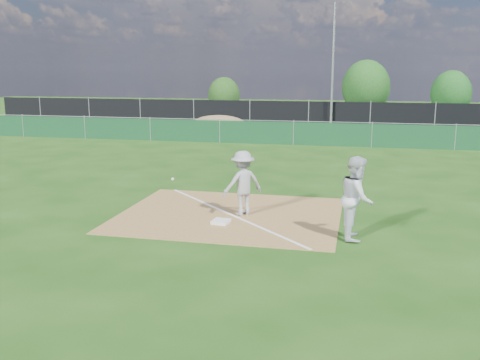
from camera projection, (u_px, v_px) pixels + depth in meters
name	position (u px, v px, depth m)	size (l,w,h in m)	color
ground	(279.00, 161.00, 23.36)	(90.00, 90.00, 0.00)	#1B440E
infield_dirt	(230.00, 215.00, 14.77)	(6.00, 5.00, 0.02)	olive
foul_line	(230.00, 214.00, 14.77)	(0.08, 7.00, 0.01)	white
green_fence	(293.00, 134.00, 28.01)	(44.00, 0.05, 1.20)	#0F3A1D
dirt_mound	(219.00, 125.00, 32.43)	(3.38, 2.60, 1.17)	olive
black_fence	(309.00, 115.00, 35.58)	(46.00, 0.04, 1.80)	black
parking_lot	(315.00, 121.00, 40.54)	(46.00, 9.00, 0.01)	black
light_pole	(333.00, 67.00, 34.33)	(0.16, 0.16, 8.00)	slate
first_base	(221.00, 222.00, 13.90)	(0.42, 0.42, 0.09)	white
play_at_first	(243.00, 183.00, 14.55)	(2.61, 1.24, 1.78)	#A6A6A8
runner	(357.00, 198.00, 12.55)	(0.96, 0.75, 1.98)	silver
car_left	(218.00, 111.00, 40.98)	(1.71, 4.24, 1.45)	#B2B4BB
car_mid	(275.00, 112.00, 39.99)	(1.57, 4.50, 1.48)	black
car_right	(410.00, 115.00, 38.70)	(1.81, 4.46, 1.29)	black
tree_left	(224.00, 95.00, 45.89)	(2.70, 2.70, 3.21)	#382316
tree_mid	(366.00, 87.00, 44.25)	(3.91, 3.91, 4.64)	#382316
tree_right	(451.00, 93.00, 43.21)	(3.20, 3.20, 3.79)	#382316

